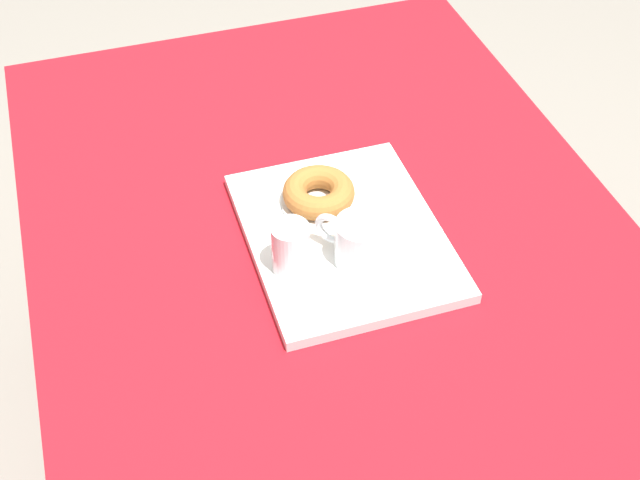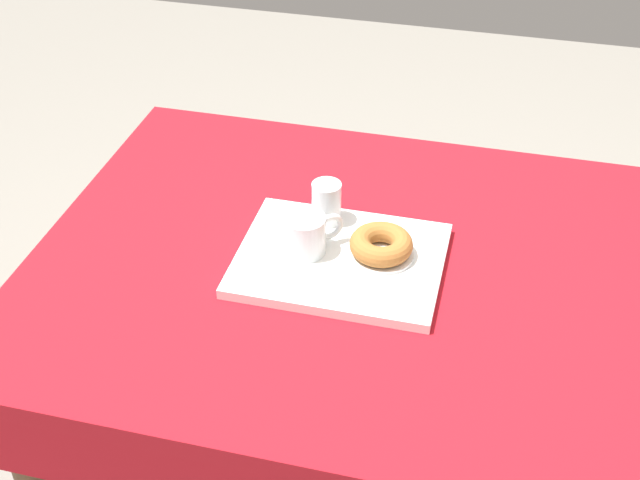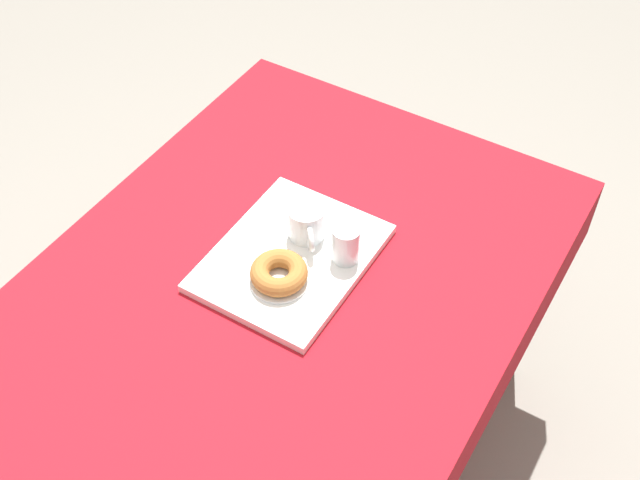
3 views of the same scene
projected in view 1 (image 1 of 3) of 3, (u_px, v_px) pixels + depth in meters
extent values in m
plane|color=gray|center=(325.00, 454.00, 2.02)|extent=(6.00, 6.00, 0.00)
cube|color=#A8141E|center=(327.00, 229.00, 1.50)|extent=(1.34, 1.02, 0.04)
cube|color=#A8141E|center=(572.00, 208.00, 1.67)|extent=(1.34, 0.01, 0.14)
cube|color=#A8141E|center=(44.00, 330.00, 1.45)|extent=(1.34, 0.01, 0.14)
cube|color=#A8141E|center=(239.00, 70.00, 2.02)|extent=(0.01, 1.02, 0.14)
cylinder|color=brown|center=(408.00, 155.00, 2.25)|extent=(0.06, 0.06, 0.72)
cylinder|color=brown|center=(88.00, 221.00, 2.07)|extent=(0.06, 0.06, 0.72)
cube|color=white|center=(344.00, 236.00, 1.45)|extent=(0.40, 0.32, 0.02)
cylinder|color=white|center=(361.00, 242.00, 1.36)|extent=(0.08, 0.08, 0.08)
cylinder|color=#B27523|center=(360.00, 245.00, 1.37)|extent=(0.07, 0.07, 0.06)
torus|color=white|center=(331.00, 229.00, 1.38)|extent=(0.05, 0.05, 0.06)
cylinder|color=white|center=(291.00, 248.00, 1.35)|extent=(0.06, 0.06, 0.09)
cylinder|color=silver|center=(291.00, 256.00, 1.36)|extent=(0.05, 0.05, 0.05)
cylinder|color=white|center=(319.00, 203.00, 1.48)|extent=(0.13, 0.13, 0.01)
torus|color=#A3662D|center=(319.00, 192.00, 1.47)|extent=(0.13, 0.13, 0.04)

